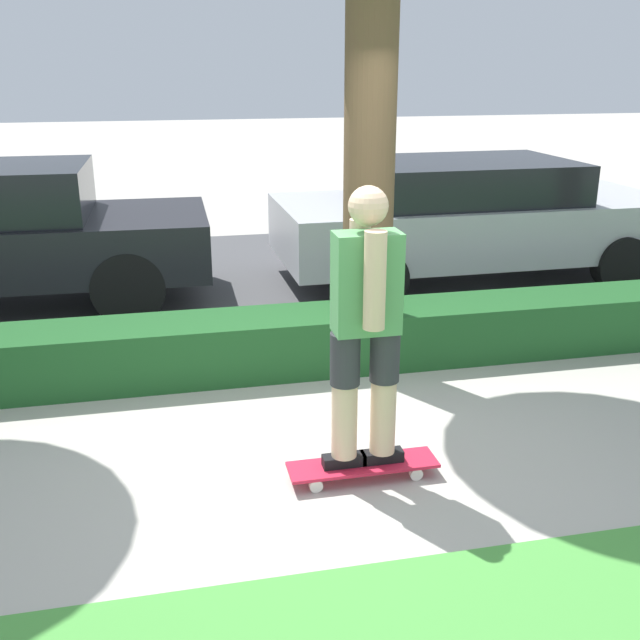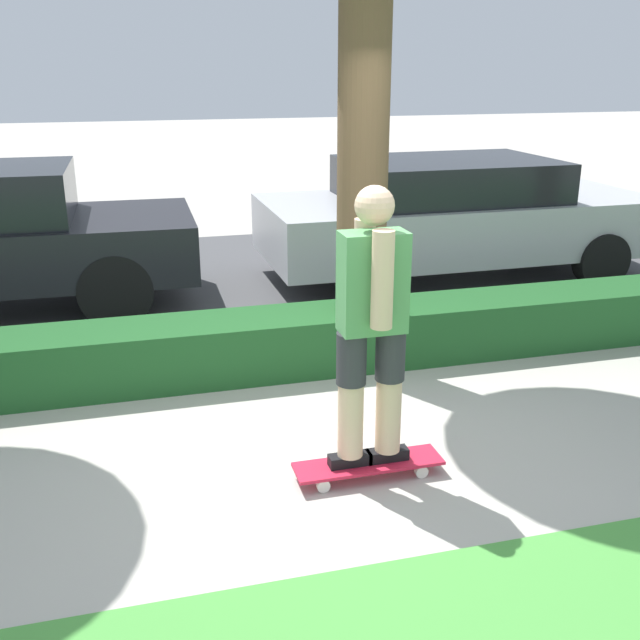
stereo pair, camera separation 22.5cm
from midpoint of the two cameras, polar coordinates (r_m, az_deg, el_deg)
The scene contains 6 objects.
ground_plane at distance 4.79m, azimuth -0.20°, elevation -11.03°, with size 60.00×60.00×0.00m, color #ADA89E.
street_asphalt at distance 8.61m, azimuth -7.43°, elevation 2.76°, with size 15.69×5.00×0.01m.
hedge_row at distance 6.10m, azimuth -4.08°, elevation -1.75°, with size 15.69×0.60×0.47m.
skateboard at distance 4.63m, azimuth 2.30°, elevation -10.99°, with size 0.91×0.24×0.10m.
skater_person at distance 4.25m, azimuth 2.46°, elevation -0.26°, with size 0.50×0.43×1.68m.
parked_car_middle at distance 8.83m, azimuth 9.48°, elevation 7.89°, with size 4.48×1.91×1.36m.
Camera 2 is at (-1.17, -3.97, 2.40)m, focal length 42.00 mm.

